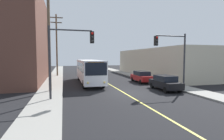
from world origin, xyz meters
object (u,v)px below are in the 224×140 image
object	(u,v)px
parked_car_black	(165,82)
traffic_signal_left_corner	(69,49)
parked_car_red	(142,76)
utility_pole_near	(49,30)
fire_hydrant	(159,79)
city_bus	(89,70)
traffic_signal_right_corner	(172,51)
utility_pole_mid	(57,42)

from	to	relation	value
parked_car_black	traffic_signal_left_corner	world-z (taller)	traffic_signal_left_corner
parked_car_red	utility_pole_near	xyz separation A→B (m)	(-12.16, -4.14, 5.52)
utility_pole_near	fire_hydrant	distance (m)	15.44
fire_hydrant	traffic_signal_left_corner	bearing A→B (deg)	-151.96
traffic_signal_left_corner	parked_car_black	bearing A→B (deg)	9.55
city_bus	utility_pole_near	bearing A→B (deg)	-131.47
city_bus	parked_car_black	xyz separation A→B (m)	(7.25, -7.53, -0.98)
traffic_signal_left_corner	traffic_signal_right_corner	size ratio (longest dim) A/B	1.00
traffic_signal_right_corner	parked_car_black	bearing A→B (deg)	150.51
city_bus	utility_pole_near	size ratio (longest dim) A/B	1.07
parked_car_red	traffic_signal_left_corner	xyz separation A→B (m)	(-10.35, -7.98, 3.46)
city_bus	parked_car_black	distance (m)	10.50
parked_car_red	fire_hydrant	distance (m)	2.41
city_bus	traffic_signal_right_corner	distance (m)	11.38
utility_pole_mid	fire_hydrant	size ratio (longest dim) A/B	13.54
utility_pole_near	city_bus	bearing A→B (deg)	48.53
parked_car_red	fire_hydrant	world-z (taller)	parked_car_red
utility_pole_mid	fire_hydrant	distance (m)	19.94
utility_pole_near	fire_hydrant	bearing A→B (deg)	10.83
parked_car_red	traffic_signal_left_corner	bearing A→B (deg)	-142.39
city_bus	parked_car_red	xyz separation A→B (m)	(7.37, -1.28, -0.98)
traffic_signal_left_corner	utility_pole_near	bearing A→B (deg)	115.18
city_bus	parked_car_red	bearing A→B (deg)	-9.83
parked_car_black	parked_car_red	bearing A→B (deg)	88.91
traffic_signal_left_corner	fire_hydrant	distance (m)	14.38
utility_pole_near	traffic_signal_left_corner	bearing A→B (deg)	-64.82
utility_pole_mid	traffic_signal_left_corner	xyz separation A→B (m)	(1.58, -19.68, -2.06)
utility_pole_near	utility_pole_mid	xyz separation A→B (m)	(0.22, 15.84, -0.00)
traffic_signal_right_corner	fire_hydrant	xyz separation A→B (m)	(1.44, 5.14, -3.72)
city_bus	utility_pole_mid	xyz separation A→B (m)	(-4.56, 10.42, 4.54)
utility_pole_mid	traffic_signal_left_corner	world-z (taller)	utility_pole_mid
utility_pole_near	parked_car_red	bearing A→B (deg)	18.79
parked_car_red	utility_pole_mid	bearing A→B (deg)	135.56
traffic_signal_left_corner	traffic_signal_right_corner	bearing A→B (deg)	7.31
city_bus	utility_pole_mid	size ratio (longest dim) A/B	1.07
traffic_signal_right_corner	parked_car_red	bearing A→B (deg)	94.09
utility_pole_mid	traffic_signal_right_corner	bearing A→B (deg)	-55.85
city_bus	parked_car_red	size ratio (longest dim) A/B	2.76
parked_car_black	fire_hydrant	distance (m)	5.23
utility_pole_mid	city_bus	bearing A→B (deg)	-66.37
city_bus	fire_hydrant	xyz separation A→B (m)	(9.28, -2.72, -1.23)
parked_car_black	parked_car_red	xyz separation A→B (m)	(0.12, 6.25, 0.00)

